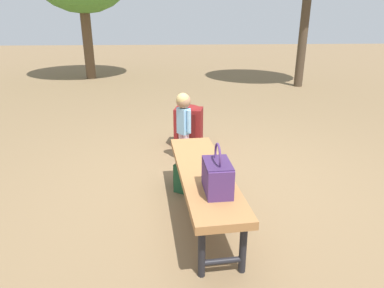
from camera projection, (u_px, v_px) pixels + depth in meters
ground_plane at (213, 184)px, 3.55m from camera, size 40.00×40.00×0.00m
park_bench at (204, 176)px, 2.82m from camera, size 1.63×0.53×0.45m
handbag at (217, 175)px, 2.42m from camera, size 0.33×0.20×0.37m
child_standing at (184, 117)px, 3.93m from camera, size 0.19×0.18×0.84m
backpack_large at (189, 125)px, 4.51m from camera, size 0.36×0.41×0.60m
backpack_small at (185, 174)px, 3.37m from camera, size 0.25×0.23×0.34m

